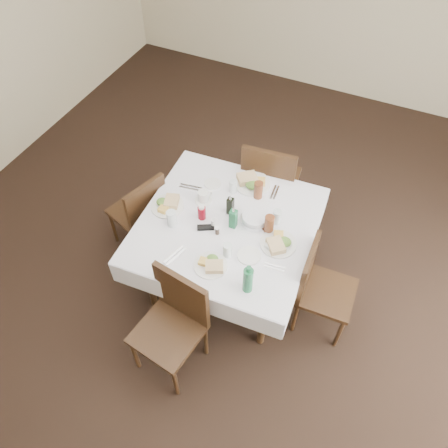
% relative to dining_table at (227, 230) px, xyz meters
% --- Properties ---
extents(ground_plane, '(7.00, 7.00, 0.00)m').
position_rel_dining_table_xyz_m(ground_plane, '(0.09, -0.15, -0.68)').
color(ground_plane, black).
extents(room_shell, '(6.04, 7.04, 2.80)m').
position_rel_dining_table_xyz_m(room_shell, '(0.09, -0.15, 1.03)').
color(room_shell, beige).
rests_on(room_shell, ground).
extents(dining_table, '(1.44, 1.44, 0.76)m').
position_rel_dining_table_xyz_m(dining_table, '(0.00, 0.00, 0.00)').
color(dining_table, black).
rests_on(dining_table, ground).
extents(chair_north, '(0.52, 0.52, 1.01)m').
position_rel_dining_table_xyz_m(chair_north, '(0.08, 0.78, -0.10)').
color(chair_north, black).
rests_on(chair_north, ground).
extents(chair_south, '(0.51, 0.51, 0.95)m').
position_rel_dining_table_xyz_m(chair_south, '(-0.05, -0.81, -0.14)').
color(chair_south, black).
rests_on(chair_south, ground).
extents(chair_east, '(0.44, 0.44, 0.89)m').
position_rel_dining_table_xyz_m(chair_east, '(0.81, -0.06, -0.18)').
color(chair_east, black).
rests_on(chair_east, ground).
extents(chair_west, '(0.52, 0.52, 0.88)m').
position_rel_dining_table_xyz_m(chair_west, '(-0.84, 0.02, -0.18)').
color(chair_west, black).
rests_on(chair_west, ground).
extents(meal_north, '(0.31, 0.31, 0.07)m').
position_rel_dining_table_xyz_m(meal_north, '(0.01, 0.48, 0.10)').
color(meal_north, white).
rests_on(meal_north, dining_table).
extents(meal_south, '(0.25, 0.25, 0.05)m').
position_rel_dining_table_xyz_m(meal_south, '(0.07, -0.42, 0.10)').
color(meal_south, white).
rests_on(meal_south, dining_table).
extents(meal_east, '(0.28, 0.28, 0.06)m').
position_rel_dining_table_xyz_m(meal_east, '(0.44, -0.03, 0.10)').
color(meal_east, white).
rests_on(meal_east, dining_table).
extents(meal_west, '(0.27, 0.27, 0.06)m').
position_rel_dining_table_xyz_m(meal_west, '(-0.52, -0.04, 0.10)').
color(meal_west, white).
rests_on(meal_west, dining_table).
extents(side_plate_a, '(0.14, 0.14, 0.01)m').
position_rel_dining_table_xyz_m(side_plate_a, '(-0.29, 0.34, 0.08)').
color(side_plate_a, white).
rests_on(side_plate_a, dining_table).
extents(side_plate_b, '(0.18, 0.18, 0.01)m').
position_rel_dining_table_xyz_m(side_plate_b, '(0.28, -0.22, 0.09)').
color(side_plate_b, white).
rests_on(side_plate_b, dining_table).
extents(water_n, '(0.06, 0.06, 0.12)m').
position_rel_dining_table_xyz_m(water_n, '(-0.10, 0.34, 0.14)').
color(water_n, silver).
rests_on(water_n, dining_table).
extents(water_s, '(0.07, 0.07, 0.12)m').
position_rel_dining_table_xyz_m(water_s, '(0.13, -0.28, 0.14)').
color(water_s, silver).
rests_on(water_s, dining_table).
extents(water_e, '(0.07, 0.07, 0.13)m').
position_rel_dining_table_xyz_m(water_e, '(0.35, 0.18, 0.14)').
color(water_e, silver).
rests_on(water_e, dining_table).
extents(water_w, '(0.08, 0.08, 0.14)m').
position_rel_dining_table_xyz_m(water_w, '(-0.39, -0.19, 0.15)').
color(water_w, silver).
rests_on(water_w, dining_table).
extents(iced_tea_a, '(0.07, 0.07, 0.16)m').
position_rel_dining_table_xyz_m(iced_tea_a, '(0.11, 0.37, 0.16)').
color(iced_tea_a, brown).
rests_on(iced_tea_a, dining_table).
extents(iced_tea_b, '(0.08, 0.08, 0.16)m').
position_rel_dining_table_xyz_m(iced_tea_b, '(0.32, 0.07, 0.16)').
color(iced_tea_b, brown).
rests_on(iced_tea_b, dining_table).
extents(bread_basket, '(0.22, 0.22, 0.07)m').
position_rel_dining_table_xyz_m(bread_basket, '(0.19, 0.11, 0.11)').
color(bread_basket, silver).
rests_on(bread_basket, dining_table).
extents(oil_cruet_dark, '(0.05, 0.05, 0.20)m').
position_rel_dining_table_xyz_m(oil_cruet_dark, '(-0.02, 0.11, 0.17)').
color(oil_cruet_dark, black).
rests_on(oil_cruet_dark, dining_table).
extents(oil_cruet_green, '(0.05, 0.05, 0.22)m').
position_rel_dining_table_xyz_m(oil_cruet_green, '(0.05, -0.00, 0.17)').
color(oil_cruet_green, '#19633A').
rests_on(oil_cruet_green, dining_table).
extents(ketchup_bottle, '(0.06, 0.06, 0.14)m').
position_rel_dining_table_xyz_m(ketchup_bottle, '(-0.21, -0.03, 0.14)').
color(ketchup_bottle, maroon).
rests_on(ketchup_bottle, dining_table).
extents(salt_shaker, '(0.04, 0.04, 0.08)m').
position_rel_dining_table_xyz_m(salt_shaker, '(-0.08, -0.07, 0.12)').
color(salt_shaker, white).
rests_on(salt_shaker, dining_table).
extents(pepper_shaker, '(0.03, 0.03, 0.07)m').
position_rel_dining_table_xyz_m(pepper_shaker, '(-0.03, -0.12, 0.11)').
color(pepper_shaker, '#38281F').
rests_on(pepper_shaker, dining_table).
extents(coffee_mug, '(0.14, 0.14, 0.10)m').
position_rel_dining_table_xyz_m(coffee_mug, '(-0.28, 0.14, 0.13)').
color(coffee_mug, white).
rests_on(coffee_mug, dining_table).
extents(sunglasses, '(0.14, 0.10, 0.03)m').
position_rel_dining_table_xyz_m(sunglasses, '(-0.13, -0.12, 0.09)').
color(sunglasses, black).
rests_on(sunglasses, dining_table).
extents(green_bottle, '(0.07, 0.07, 0.27)m').
position_rel_dining_table_xyz_m(green_bottle, '(0.38, -0.48, 0.20)').
color(green_bottle, '#19633A').
rests_on(green_bottle, dining_table).
extents(sugar_caddy, '(0.09, 0.07, 0.04)m').
position_rel_dining_table_xyz_m(sugar_caddy, '(0.40, -0.10, 0.10)').
color(sugar_caddy, white).
rests_on(sugar_caddy, dining_table).
extents(cutlery_n, '(0.06, 0.17, 0.01)m').
position_rel_dining_table_xyz_m(cutlery_n, '(0.22, 0.47, 0.08)').
color(cutlery_n, silver).
rests_on(cutlery_n, dining_table).
extents(cutlery_s, '(0.10, 0.20, 0.01)m').
position_rel_dining_table_xyz_m(cutlery_s, '(-0.22, -0.45, 0.08)').
color(cutlery_s, silver).
rests_on(cutlery_s, dining_table).
extents(cutlery_e, '(0.16, 0.05, 0.01)m').
position_rel_dining_table_xyz_m(cutlery_e, '(0.49, -0.23, 0.08)').
color(cutlery_e, silver).
rests_on(cutlery_e, dining_table).
extents(cutlery_w, '(0.20, 0.07, 0.01)m').
position_rel_dining_table_xyz_m(cutlery_w, '(-0.44, 0.23, 0.08)').
color(cutlery_w, silver).
rests_on(cutlery_w, dining_table).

